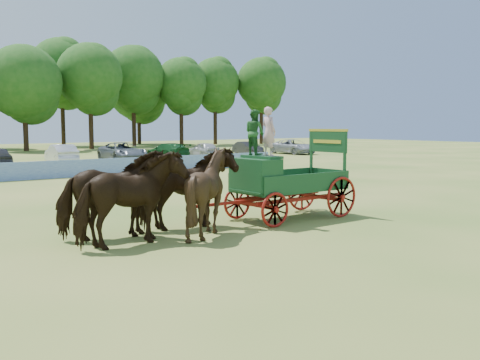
# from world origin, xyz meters

# --- Properties ---
(ground) EXTENTS (160.00, 160.00, 0.00)m
(ground) POSITION_xyz_m (0.00, 0.00, 0.00)
(ground) COLOR #A29549
(ground) RESTS_ON ground
(horse_lead_left) EXTENTS (3.06, 1.65, 2.47)m
(horse_lead_left) POSITION_xyz_m (-8.95, -0.95, 1.24)
(horse_lead_left) COLOR black
(horse_lead_left) RESTS_ON ground
(horse_lead_right) EXTENTS (3.12, 1.85, 2.47)m
(horse_lead_right) POSITION_xyz_m (-8.95, 0.15, 1.24)
(horse_lead_right) COLOR black
(horse_lead_right) RESTS_ON ground
(horse_wheel_left) EXTENTS (2.42, 2.20, 2.48)m
(horse_wheel_left) POSITION_xyz_m (-6.55, -0.95, 1.24)
(horse_wheel_left) COLOR black
(horse_wheel_left) RESTS_ON ground
(horse_wheel_right) EXTENTS (3.04, 1.60, 2.47)m
(horse_wheel_right) POSITION_xyz_m (-6.55, 0.15, 1.24)
(horse_wheel_right) COLOR black
(horse_wheel_right) RESTS_ON ground
(farm_dray) EXTENTS (6.00, 2.00, 3.69)m
(farm_dray) POSITION_xyz_m (-3.57, -0.38, 1.60)
(farm_dray) COLOR #AA1B11
(farm_dray) RESTS_ON ground
(sponsor_banner) EXTENTS (26.00, 0.08, 1.05)m
(sponsor_banner) POSITION_xyz_m (-1.00, 18.00, 0.53)
(sponsor_banner) COLOR #1D479E
(sponsor_banner) RESTS_ON ground
(parked_cars) EXTENTS (53.47, 7.12, 1.65)m
(parked_cars) POSITION_xyz_m (-0.01, 29.71, 0.77)
(parked_cars) COLOR silver
(parked_cars) RESTS_ON ground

